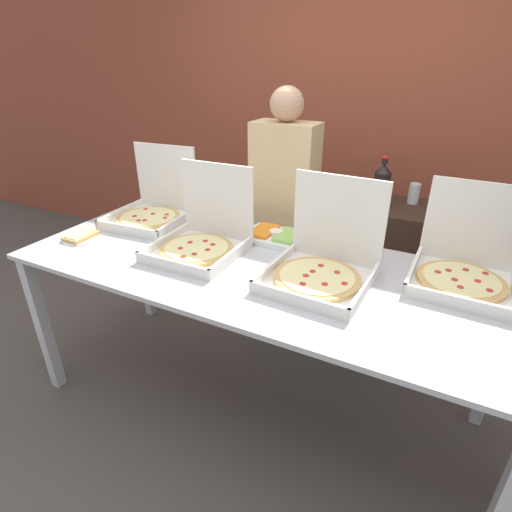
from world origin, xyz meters
TOP-DOWN VIEW (x-y plane):
  - ground_plane at (0.00, 0.00)m, footprint 16.00×16.00m
  - brick_wall_behind at (0.00, 1.70)m, footprint 10.00×0.06m
  - buffet_table at (0.00, 0.00)m, footprint 2.40×0.96m
  - pizza_box_far_right at (0.33, 0.02)m, footprint 0.46×0.48m
  - pizza_box_near_right at (0.90, 0.28)m, footprint 0.43×0.45m
  - pizza_box_far_left at (-0.33, 0.02)m, footprint 0.43×0.45m
  - pizza_box_near_left at (-0.85, 0.26)m, footprint 0.47×0.48m
  - paper_plate_front_left at (-1.02, -0.16)m, footprint 0.21×0.21m
  - veggie_tray at (-0.04, 0.32)m, footprint 0.33×0.25m
  - sideboard_podium at (0.48, 0.92)m, footprint 0.66×0.45m
  - soda_bottle at (0.39, 0.89)m, footprint 0.10×0.10m
  - soda_can_silver at (0.57, 1.01)m, footprint 0.07×0.07m
  - person_guest_plaid at (-0.17, 0.73)m, footprint 0.40×0.22m

SIDE VIEW (x-z plane):
  - ground_plane at x=0.00m, z-range 0.00..0.00m
  - sideboard_podium at x=0.48m, z-range 0.00..1.00m
  - buffet_table at x=0.00m, z-range 0.36..1.26m
  - person_guest_plaid at x=-0.17m, z-range 0.04..1.71m
  - paper_plate_front_left at x=-1.02m, z-range 0.90..0.93m
  - veggie_tray at x=-0.04m, z-range 0.90..0.95m
  - pizza_box_near_right at x=0.90m, z-range 0.77..1.19m
  - pizza_box_far_left at x=-0.33m, z-range 0.77..1.19m
  - pizza_box_near_left at x=-0.85m, z-range 0.77..1.20m
  - pizza_box_far_right at x=0.33m, z-range 0.76..1.20m
  - soda_can_silver at x=0.57m, z-range 1.00..1.13m
  - soda_bottle at x=0.39m, z-range 0.98..1.28m
  - brick_wall_behind at x=0.00m, z-range 0.00..2.80m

